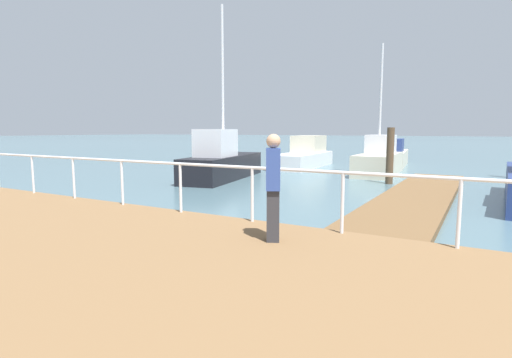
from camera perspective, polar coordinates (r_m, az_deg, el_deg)
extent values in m
plane|color=slate|center=(13.96, -15.12, -2.20)|extent=(300.00, 300.00, 0.00)
cube|color=brown|center=(13.17, 21.76, -2.60)|extent=(13.30, 2.00, 0.18)
cylinder|color=white|center=(6.70, 26.92, -4.45)|extent=(0.06, 0.06, 1.05)
cylinder|color=white|center=(7.01, 12.18, -3.37)|extent=(0.06, 0.06, 1.05)
cylinder|color=white|center=(7.73, -0.54, -2.26)|extent=(0.06, 0.06, 1.05)
cylinder|color=white|center=(8.76, -10.67, -1.29)|extent=(0.06, 0.06, 1.05)
cylinder|color=white|center=(10.00, -18.48, -0.51)|extent=(0.06, 0.06, 1.05)
cylinder|color=white|center=(11.39, -24.48, 0.09)|extent=(0.06, 0.06, 1.05)
cylinder|color=white|center=(12.88, -29.14, 0.56)|extent=(0.06, 0.06, 1.05)
cylinder|color=white|center=(6.63, 27.17, 0.01)|extent=(0.06, 28.57, 0.06)
cylinder|color=brown|center=(17.03, 18.50, 3.14)|extent=(0.29, 0.29, 2.27)
cube|color=white|center=(23.70, 6.63, 2.68)|extent=(6.25, 2.32, 0.83)
cube|color=beige|center=(24.68, 7.50, 4.97)|extent=(2.47, 1.69, 1.01)
cube|color=beige|center=(25.75, 18.78, 2.78)|extent=(6.04, 2.20, 0.91)
cube|color=navy|center=(25.21, 18.76, 4.59)|extent=(2.31, 1.47, 0.75)
cube|color=beige|center=(20.49, 16.98, 2.03)|extent=(4.80, 1.74, 1.02)
cube|color=white|center=(20.87, 17.31, 4.76)|extent=(1.61, 1.32, 0.91)
cylinder|color=silver|center=(20.48, 17.30, 10.75)|extent=(0.12, 0.12, 5.21)
cube|color=black|center=(17.99, -4.64, 1.70)|extent=(6.13, 2.78, 1.05)
cube|color=white|center=(17.17, -5.75, 5.13)|extent=(2.10, 1.65, 1.16)
cylinder|color=silver|center=(18.04, -4.76, 13.64)|extent=(0.12, 0.12, 6.45)
cube|color=#333338|center=(6.43, 2.44, -5.17)|extent=(0.34, 0.30, 0.83)
cube|color=#334C99|center=(6.31, 2.48, 1.42)|extent=(0.42, 0.36, 0.65)
sphere|color=tan|center=(6.28, 2.50, 5.41)|extent=(0.22, 0.22, 0.22)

